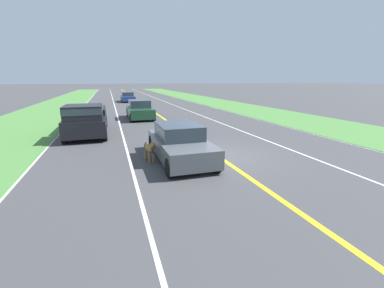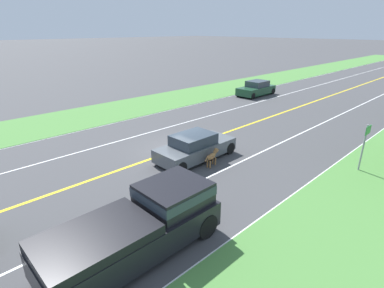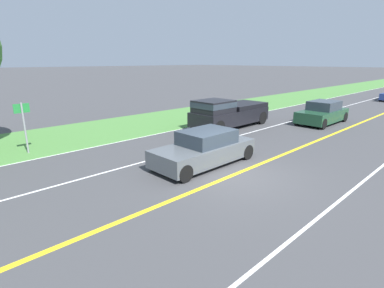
{
  "view_description": "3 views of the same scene",
  "coord_description": "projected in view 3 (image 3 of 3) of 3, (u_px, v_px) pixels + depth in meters",
  "views": [
    {
      "loc": [
        4.09,
        9.33,
        3.05
      ],
      "look_at": [
        1.3,
        0.63,
        0.75
      ],
      "focal_mm": 24.0,
      "sensor_mm": 36.0,
      "label": 1
    },
    {
      "loc": [
        11.75,
        -10.2,
        6.36
      ],
      "look_at": [
        1.94,
        -0.68,
        1.07
      ],
      "focal_mm": 28.0,
      "sensor_mm": 36.0,
      "label": 2
    },
    {
      "loc": [
        -6.29,
        8.18,
        4.03
      ],
      "look_at": [
        1.46,
        0.7,
        1.02
      ],
      "focal_mm": 28.0,
      "sensor_mm": 36.0,
      "label": 3
    }
  ],
  "objects": [
    {
      "name": "car_trailing_near",
      "position": [
        322.0,
        113.0,
        19.72
      ],
      "size": [
        1.88,
        4.24,
        1.47
      ],
      "color": "#1E472D",
      "rests_on": "ground"
    },
    {
      "name": "grass_verge_right",
      "position": [
        101.0,
        130.0,
        17.84
      ],
      "size": [
        6.0,
        160.0,
        0.03
      ],
      "primitive_type": "cube",
      "color": "#4C843D",
      "rests_on": "ground"
    },
    {
      "name": "lane_dash_same_dir",
      "position": [
        172.0,
        154.0,
        13.34
      ],
      "size": [
        0.1,
        160.0,
        0.01
      ],
      "primitive_type": "cube",
      "color": "white",
      "rests_on": "ground"
    },
    {
      "name": "lane_dash_oncoming",
      "position": [
        331.0,
        208.0,
        8.49
      ],
      "size": [
        0.1,
        160.0,
        0.01
      ],
      "primitive_type": "cube",
      "color": "white",
      "rests_on": "ground"
    },
    {
      "name": "lane_edge_line_right",
      "position": [
        129.0,
        140.0,
        15.76
      ],
      "size": [
        0.14,
        160.0,
        0.01
      ],
      "primitive_type": "cube",
      "color": "white",
      "rests_on": "ground"
    },
    {
      "name": "street_sign",
      "position": [
        24.0,
        122.0,
        13.04
      ],
      "size": [
        0.11,
        0.64,
        2.29
      ],
      "color": "gray",
      "rests_on": "ground"
    },
    {
      "name": "dog",
      "position": [
        184.0,
        146.0,
        12.73
      ],
      "size": [
        0.38,
        1.22,
        0.84
      ],
      "rotation": [
        0.0,
        0.0,
        0.18
      ],
      "color": "olive",
      "rests_on": "ground"
    },
    {
      "name": "centre_divider_line",
      "position": [
        234.0,
        175.0,
        10.92
      ],
      "size": [
        0.18,
        160.0,
        0.01
      ],
      "primitive_type": "cube",
      "color": "yellow",
      "rests_on": "ground"
    },
    {
      "name": "pickup_truck",
      "position": [
        228.0,
        113.0,
        18.5
      ],
      "size": [
        2.11,
        5.43,
        1.79
      ],
      "color": "black",
      "rests_on": "ground"
    },
    {
      "name": "ego_car",
      "position": [
        204.0,
        149.0,
        11.9
      ],
      "size": [
        1.85,
        4.38,
        1.37
      ],
      "color": "#51565B",
      "rests_on": "ground"
    },
    {
      "name": "ground_plane",
      "position": [
        234.0,
        175.0,
        10.92
      ],
      "size": [
        400.0,
        400.0,
        0.0
      ],
      "primitive_type": "plane",
      "color": "#424244"
    }
  ]
}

